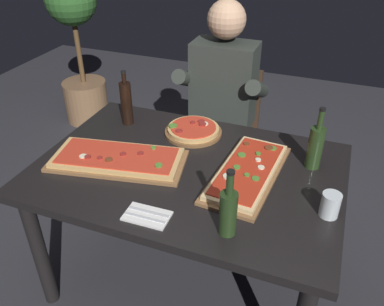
# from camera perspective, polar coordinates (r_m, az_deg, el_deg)

# --- Properties ---
(ground_plane) EXTENTS (6.40, 6.40, 0.00)m
(ground_plane) POSITION_cam_1_polar(r_m,az_deg,el_deg) (2.35, -0.46, -17.07)
(ground_plane) COLOR #2D2D33
(dining_table) EXTENTS (1.40, 0.96, 0.74)m
(dining_table) POSITION_cam_1_polar(r_m,az_deg,el_deg) (1.90, -0.54, -4.45)
(dining_table) COLOR black
(dining_table) RESTS_ON ground_plane
(pizza_rectangular_front) EXTENTS (0.67, 0.39, 0.05)m
(pizza_rectangular_front) POSITION_cam_1_polar(r_m,az_deg,el_deg) (1.90, -10.60, -0.83)
(pizza_rectangular_front) COLOR brown
(pizza_rectangular_front) RESTS_ON dining_table
(pizza_rectangular_left) EXTENTS (0.30, 0.59, 0.05)m
(pizza_rectangular_left) POSITION_cam_1_polar(r_m,az_deg,el_deg) (1.80, 7.94, -2.69)
(pizza_rectangular_left) COLOR brown
(pizza_rectangular_left) RESTS_ON dining_table
(pizza_round_far) EXTENTS (0.30, 0.30, 0.05)m
(pizza_round_far) POSITION_cam_1_polar(r_m,az_deg,el_deg) (2.10, 0.18, 3.29)
(pizza_round_far) COLOR brown
(pizza_round_far) RESTS_ON dining_table
(wine_bottle_dark) EXTENTS (0.06, 0.06, 0.30)m
(wine_bottle_dark) POSITION_cam_1_polar(r_m,az_deg,el_deg) (2.18, -9.39, 7.14)
(wine_bottle_dark) COLOR black
(wine_bottle_dark) RESTS_ON dining_table
(oil_bottle_amber) EXTENTS (0.07, 0.07, 0.30)m
(oil_bottle_amber) POSITION_cam_1_polar(r_m,az_deg,el_deg) (1.88, 17.25, 0.92)
(oil_bottle_amber) COLOR #233819
(oil_bottle_amber) RESTS_ON dining_table
(vinegar_bottle_green) EXTENTS (0.07, 0.07, 0.28)m
(vinegar_bottle_green) POSITION_cam_1_polar(r_m,az_deg,el_deg) (1.45, 5.21, -8.28)
(vinegar_bottle_green) COLOR #233819
(vinegar_bottle_green) RESTS_ON dining_table
(tumbler_near_camera) EXTENTS (0.08, 0.08, 0.10)m
(tumbler_near_camera) POSITION_cam_1_polar(r_m,az_deg,el_deg) (1.65, 19.13, -7.21)
(tumbler_near_camera) COLOR silver
(tumbler_near_camera) RESTS_ON dining_table
(napkin_cutlery_set) EXTENTS (0.18, 0.11, 0.01)m
(napkin_cutlery_set) POSITION_cam_1_polar(r_m,az_deg,el_deg) (1.59, -6.46, -8.91)
(napkin_cutlery_set) COLOR white
(napkin_cutlery_set) RESTS_ON dining_table
(diner_chair) EXTENTS (0.44, 0.44, 0.87)m
(diner_chair) POSITION_cam_1_polar(r_m,az_deg,el_deg) (2.69, 4.71, 3.57)
(diner_chair) COLOR #3D2B1E
(diner_chair) RESTS_ON ground_plane
(seated_diner) EXTENTS (0.53, 0.41, 1.33)m
(seated_diner) POSITION_cam_1_polar(r_m,az_deg,el_deg) (2.47, 4.15, 7.49)
(seated_diner) COLOR #23232D
(seated_diner) RESTS_ON ground_plane
(potted_plant_corner) EXTENTS (0.42, 0.42, 1.30)m
(potted_plant_corner) POSITION_cam_1_polar(r_m,az_deg,el_deg) (3.71, -16.00, 14.36)
(potted_plant_corner) COLOR #846042
(potted_plant_corner) RESTS_ON ground_plane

